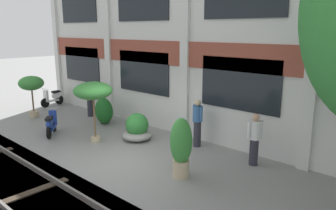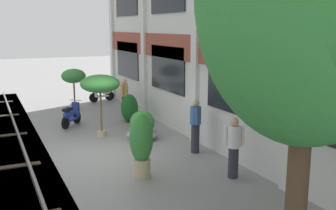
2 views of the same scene
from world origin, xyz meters
The scene contains 13 objects.
ground_plane centered at (0.00, 0.00, 0.00)m, with size 80.00×80.00×0.00m, color gray.
apartment_facade centered at (0.00, 3.34, 3.96)m, with size 18.33×0.64×7.95m.
rail_tracks centered at (0.00, -3.01, -0.13)m, with size 25.97×2.80×0.43m.
potted_plant_terracotta_small centered at (-1.96, 0.40, 1.84)m, with size 1.37×1.37×2.19m.
potted_plant_tall_urn centered at (-7.01, 0.54, 1.49)m, with size 1.12×1.12×1.91m.
potted_plant_ribbed_drum centered at (2.19, 0.28, 0.89)m, with size 0.61×0.61×1.68m.
potted_plant_wide_bowl centered at (-0.99, 1.55, 0.42)m, with size 1.08×1.08×1.00m.
scooter_near_curb centered at (-3.83, -0.31, 0.44)m, with size 1.11×0.96×0.98m.
scooter_second_parked centered at (-8.45, 2.31, 0.44)m, with size 0.52×1.38×0.98m.
resident_by_doorway centered at (-5.10, 2.35, 0.83)m, with size 0.41×0.39×1.55m.
resident_watching_tracks centered at (1.05, 2.50, 0.89)m, with size 0.51×0.34×1.66m.
resident_near_plants centered at (3.27, 2.37, 0.85)m, with size 0.34×0.49×1.58m.
topiary_hedge centered at (-3.65, 2.05, 0.56)m, with size 1.04×0.70×1.12m, color #19561E.
Camera 1 is at (7.59, -6.14, 3.97)m, focal length 35.00 mm.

